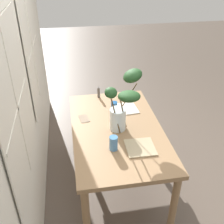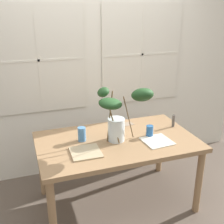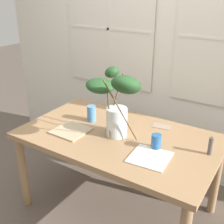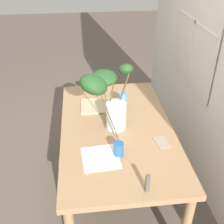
{
  "view_description": "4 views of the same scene",
  "coord_description": "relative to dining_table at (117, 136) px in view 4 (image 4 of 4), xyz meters",
  "views": [
    {
      "loc": [
        -2.26,
        0.44,
        2.37
      ],
      "look_at": [
        0.05,
        0.04,
        0.91
      ],
      "focal_mm": 43.45,
      "sensor_mm": 36.0,
      "label": 1
    },
    {
      "loc": [
        -0.87,
        -2.35,
        1.99
      ],
      "look_at": [
        -0.04,
        0.03,
        1.03
      ],
      "focal_mm": 45.32,
      "sensor_mm": 36.0,
      "label": 2
    },
    {
      "loc": [
        1.04,
        -1.72,
        1.83
      ],
      "look_at": [
        -0.03,
        -0.05,
        0.95
      ],
      "focal_mm": 45.85,
      "sensor_mm": 36.0,
      "label": 3
    },
    {
      "loc": [
        1.88,
        -0.26,
        2.13
      ],
      "look_at": [
        0.0,
        -0.04,
        0.9
      ],
      "focal_mm": 45.03,
      "sensor_mm": 36.0,
      "label": 4
    }
  ],
  "objects": [
    {
      "name": "ground",
      "position": [
        0.0,
        0.0,
        -0.65
      ],
      "size": [
        14.0,
        14.0,
        0.0
      ],
      "primitive_type": "plane",
      "color": "brown"
    },
    {
      "name": "dining_table",
      "position": [
        0.0,
        0.0,
        0.0
      ],
      "size": [
        1.56,
        0.93,
        0.74
      ],
      "color": "#93704C",
      "rests_on": "ground"
    },
    {
      "name": "vase_with_branches",
      "position": [
        0.01,
        -0.07,
        0.39
      ],
      "size": [
        0.57,
        0.5,
        0.61
      ],
      "color": "silver",
      "rests_on": "dining_table"
    },
    {
      "name": "drinking_glass_blue_left",
      "position": [
        -0.33,
        0.09,
        0.15
      ],
      "size": [
        0.08,
        0.08,
        0.14
      ],
      "primitive_type": "cylinder",
      "color": "#4C84BC",
      "rests_on": "dining_table"
    },
    {
      "name": "drinking_glass_blue_right",
      "position": [
        0.34,
        -0.03,
        0.14
      ],
      "size": [
        0.07,
        0.07,
        0.11
      ],
      "primitive_type": "cylinder",
      "color": "#235693",
      "rests_on": "dining_table"
    },
    {
      "name": "plate_square_left",
      "position": [
        -0.36,
        -0.16,
        0.09
      ],
      "size": [
        0.27,
        0.27,
        0.01
      ],
      "primitive_type": "cube",
      "rotation": [
        0.0,
        0.0,
        -0.02
      ],
      "color": "tan",
      "rests_on": "dining_table"
    },
    {
      "name": "plate_square_right",
      "position": [
        0.36,
        -0.17,
        0.09
      ],
      "size": [
        0.28,
        0.28,
        0.01
      ],
      "primitive_type": "cube",
      "rotation": [
        0.0,
        0.0,
        0.08
      ],
      "color": "silver",
      "rests_on": "dining_table"
    },
    {
      "name": "napkin_folded",
      "position": [
        0.23,
        0.32,
        0.09
      ],
      "size": [
        0.17,
        0.12,
        0.0
      ],
      "primitive_type": "cube",
      "rotation": [
        0.0,
        0.0,
        0.17
      ],
      "color": "gray",
      "rests_on": "dining_table"
    },
    {
      "name": "pillar_candle",
      "position": [
        0.69,
        0.1,
        0.15
      ],
      "size": [
        0.03,
        0.03,
        0.14
      ],
      "color": "#514C47",
      "rests_on": "dining_table"
    }
  ]
}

